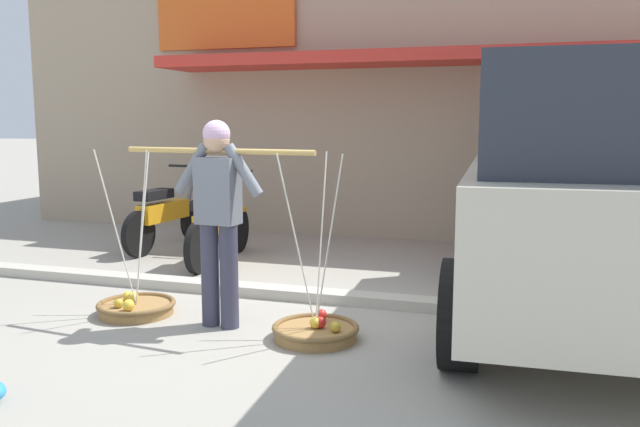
% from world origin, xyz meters
% --- Properties ---
extents(ground_plane, '(90.00, 90.00, 0.00)m').
position_xyz_m(ground_plane, '(0.00, 0.00, 0.00)').
color(ground_plane, '#9E998C').
extents(sidewalk_curb, '(20.00, 0.24, 0.10)m').
position_xyz_m(sidewalk_curb, '(0.00, 0.70, 0.05)').
color(sidewalk_curb, '#BAB4A5').
rests_on(sidewalk_curb, ground).
extents(fruit_vendor, '(1.71, 0.23, 1.70)m').
position_xyz_m(fruit_vendor, '(-0.38, -0.28, 0.98)').
color(fruit_vendor, '#38384C').
rests_on(fruit_vendor, ground).
extents(fruit_basket_left_side, '(0.68, 0.68, 1.45)m').
position_xyz_m(fruit_basket_left_side, '(-1.23, -0.20, 0.07)').
color(fruit_basket_left_side, '#9E7542').
rests_on(fruit_basket_left_side, ground).
extents(fruit_basket_right_side, '(0.68, 0.68, 1.45)m').
position_xyz_m(fruit_basket_right_side, '(0.48, -0.36, 0.07)').
color(fruit_basket_right_side, '#9E7542').
rests_on(fruit_basket_right_side, ground).
extents(motorcycle_nearest_shop, '(0.54, 1.82, 1.09)m').
position_xyz_m(motorcycle_nearest_shop, '(-2.52, 2.51, 0.45)').
color(motorcycle_nearest_shop, black).
rests_on(motorcycle_nearest_shop, ground).
extents(motorcycle_second_in_row, '(0.54, 1.82, 1.09)m').
position_xyz_m(motorcycle_second_in_row, '(-1.48, 1.94, 0.45)').
color(motorcycle_second_in_row, black).
rests_on(motorcycle_second_in_row, ground).
extents(parked_truck, '(2.30, 4.88, 2.10)m').
position_xyz_m(parked_truck, '(2.50, 0.83, 1.13)').
color(parked_truck, beige).
rests_on(parked_truck, ground).
extents(storefront_building, '(13.00, 6.00, 4.20)m').
position_xyz_m(storefront_building, '(0.57, 6.62, 2.10)').
color(storefront_building, tan).
rests_on(storefront_building, ground).
extents(wooden_crate, '(0.44, 0.36, 0.32)m').
position_xyz_m(wooden_crate, '(1.86, 2.25, 0.16)').
color(wooden_crate, olive).
rests_on(wooden_crate, ground).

